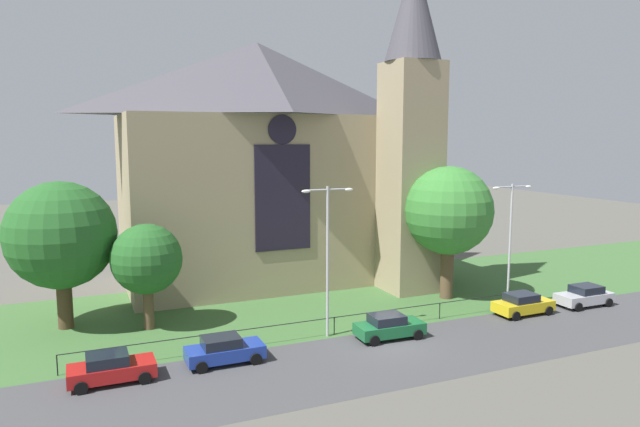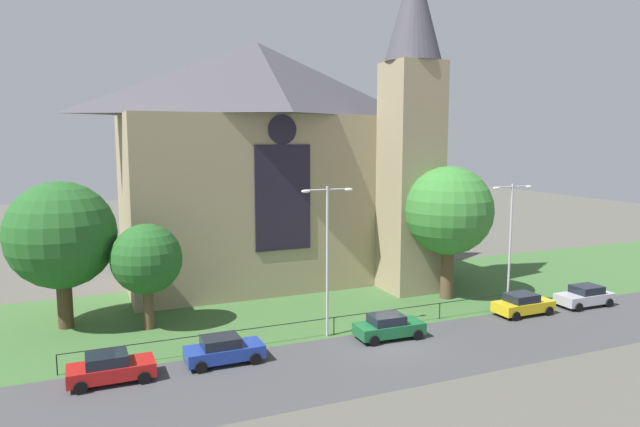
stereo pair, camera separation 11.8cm
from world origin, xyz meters
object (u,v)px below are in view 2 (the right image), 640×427
object	(u,v)px
church_building	(270,161)
parked_car_red	(110,368)
tree_right_far	(439,222)
parked_car_silver	(585,296)
tree_left_near	(147,259)
parked_car_yellow	(523,304)
tree_left_far	(61,235)
streetlamp_near	(327,244)
parked_car_green	(389,326)
tree_right_near	(449,211)
parked_car_blue	(223,350)
streetlamp_far	(511,231)

from	to	relation	value
church_building	parked_car_red	world-z (taller)	church_building
tree_right_far	parked_car_silver	size ratio (longest dim) A/B	1.78
tree_right_far	parked_car_red	size ratio (longest dim) A/B	1.79
tree_left_near	parked_car_yellow	bearing A→B (deg)	-16.52
tree_right_far	tree_left_far	xyz separation A→B (m)	(-29.97, -1.88, 1.10)
tree_right_far	streetlamp_near	xyz separation A→B (m)	(-15.09, -10.04, 0.88)
parked_car_green	parked_car_yellow	size ratio (longest dim) A/B	1.01
church_building	parked_car_green	distance (m)	19.31
parked_car_yellow	tree_right_near	bearing A→B (deg)	112.31
tree_right_far	parked_car_blue	size ratio (longest dim) A/B	1.79
streetlamp_near	parked_car_blue	size ratio (longest dim) A/B	2.22
tree_right_near	parked_car_yellow	size ratio (longest dim) A/B	2.40
tree_left_near	tree_left_far	distance (m)	5.64
tree_right_far	parked_car_yellow	world-z (taller)	tree_right_far
tree_left_near	streetlamp_near	size ratio (longest dim) A/B	0.73
parked_car_blue	streetlamp_near	bearing A→B (deg)	13.59
tree_left_far	parked_car_yellow	world-z (taller)	tree_left_far
tree_left_far	parked_car_green	xyz separation A→B (m)	(18.19, -9.97, -5.30)
tree_left_near	parked_car_green	distance (m)	15.78
tree_right_near	streetlamp_far	bearing A→B (deg)	-62.50
church_building	streetlamp_near	xyz separation A→B (m)	(-1.28, -14.86, -4.44)
tree_left_far	parked_car_blue	xyz separation A→B (m)	(7.96, -9.83, -5.30)
tree_left_far	parked_car_red	distance (m)	11.54
tree_left_near	parked_car_silver	world-z (taller)	tree_left_near
church_building	streetlamp_near	world-z (taller)	church_building
tree_left_near	tree_right_far	size ratio (longest dim) A/B	0.91
parked_car_blue	parked_car_green	xyz separation A→B (m)	(10.23, -0.14, 0.00)
streetlamp_near	parked_car_yellow	bearing A→B (deg)	-5.40
parked_car_blue	parked_car_red	bearing A→B (deg)	-178.04
parked_car_blue	parked_car_green	distance (m)	10.23
church_building	parked_car_blue	bearing A→B (deg)	-116.39
streetlamp_near	parked_car_yellow	world-z (taller)	streetlamp_near
tree_right_far	parked_car_yellow	distance (m)	12.17
tree_left_far	parked_car_silver	xyz separation A→B (m)	(34.78, -9.67, -5.30)
parked_car_green	tree_right_near	bearing A→B (deg)	37.49
parked_car_red	parked_car_blue	xyz separation A→B (m)	(5.82, 0.20, 0.00)
parked_car_silver	tree_left_far	bearing A→B (deg)	-14.85
church_building	parked_car_yellow	distance (m)	22.85
tree_left_far	streetlamp_far	world-z (taller)	tree_left_far
tree_left_far	parked_car_red	xyz separation A→B (m)	(2.14, -10.03, -5.30)
tree_right_near	parked_car_red	world-z (taller)	tree_right_near
streetlamp_near	parked_car_red	bearing A→B (deg)	-171.65
parked_car_red	parked_car_blue	bearing A→B (deg)	1.88
streetlamp_near	parked_car_blue	bearing A→B (deg)	-166.42
church_building	streetlamp_near	bearing A→B (deg)	-94.92
tree_left_near	streetlamp_far	world-z (taller)	streetlamp_far
tree_left_near	tree_right_far	world-z (taller)	tree_right_far
tree_right_near	streetlamp_near	bearing A→B (deg)	-160.36
tree_left_near	streetlamp_far	distance (m)	24.79
parked_car_red	parked_car_silver	world-z (taller)	same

